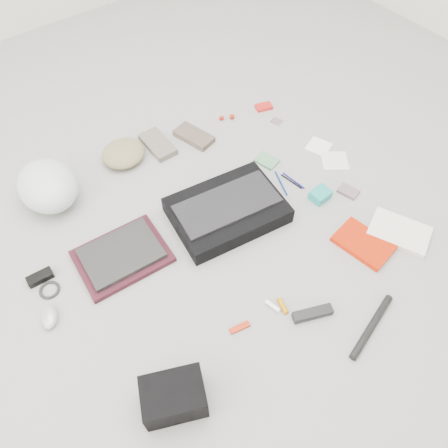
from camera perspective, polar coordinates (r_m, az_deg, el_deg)
ground_plane at (r=1.84m, az=0.00°, el=-0.93°), size 4.00×4.00×0.00m
messenger_bag at (r=1.86m, az=0.41°, el=1.80°), size 0.51×0.39×0.08m
bag_flap at (r=1.83m, az=0.42°, el=2.66°), size 0.45×0.26×0.01m
laptop_sleeve at (r=1.81m, az=-13.14°, el=-4.13°), size 0.37×0.29×0.02m
laptop at (r=1.79m, az=-13.27°, el=-3.75°), size 0.31×0.24×0.02m
bike_helmet at (r=2.03m, az=-22.09°, el=4.64°), size 0.25×0.31×0.18m
beanie at (r=2.15m, az=-13.02°, el=8.97°), size 0.26×0.25×0.07m
mitten_left at (r=2.20m, az=-8.65°, el=10.26°), size 0.11×0.21×0.03m
mitten_right at (r=2.22m, az=-3.95°, el=11.37°), size 0.15×0.22×0.03m
power_brick at (r=1.85m, az=-22.89°, el=-6.43°), size 0.10×0.05×0.03m
cable_coil at (r=1.82m, az=-21.84°, el=-7.99°), size 0.08×0.08×0.01m
mouse at (r=1.75m, az=-21.88°, el=-11.22°), size 0.09×0.11×0.04m
camera_bag at (r=1.49m, az=-6.57°, el=-21.52°), size 0.24×0.21×0.13m
multitool at (r=1.62m, az=2.06°, el=-13.36°), size 0.08×0.04×0.01m
toiletry_tube_white at (r=1.67m, az=6.38°, el=-10.60°), size 0.03×0.07×0.02m
toiletry_tube_orange at (r=1.67m, az=7.67°, el=-10.55°), size 0.03×0.07×0.02m
u_lock at (r=1.67m, az=11.49°, el=-11.38°), size 0.15×0.09×0.03m
bike_pump at (r=1.70m, az=18.72°, el=-12.55°), size 0.29×0.10×0.03m
book_red at (r=1.88m, az=17.74°, el=-2.43°), size 0.19×0.25×0.02m
book_white at (r=1.97m, az=21.92°, el=-0.97°), size 0.25×0.28×0.03m
notepad at (r=2.11m, az=5.60°, el=8.25°), size 0.10×0.12×0.01m
pen_blue at (r=2.02m, az=7.47°, el=5.32°), size 0.06×0.14×0.01m
pen_black at (r=2.04m, az=8.80°, el=5.50°), size 0.02×0.12×0.01m
pen_navy at (r=2.04m, az=9.09°, el=5.62°), size 0.02×0.13×0.01m
accordion_wallet at (r=1.99m, az=12.47°, el=3.74°), size 0.09×0.07×0.04m
card_deck at (r=2.05m, az=15.92°, el=4.12°), size 0.08×0.10×0.02m
napkin_top at (r=2.23m, az=12.28°, el=9.85°), size 0.14×0.14×0.01m
napkin_bottom at (r=2.17m, az=14.27°, el=7.99°), size 0.17×0.17×0.01m
lollipop_a at (r=2.32m, az=-0.38°, el=13.68°), size 0.03×0.03×0.02m
lollipop_b at (r=2.32m, az=-0.29°, el=13.65°), size 0.03×0.03×0.02m
lollipop_c at (r=2.33m, az=1.06°, el=13.86°), size 0.03×0.03×0.03m
altoids_tin at (r=2.41m, az=5.21°, el=15.00°), size 0.10×0.08×0.02m
stamp_sheet at (r=2.34m, az=6.87°, el=13.19°), size 0.06×0.07×0.00m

